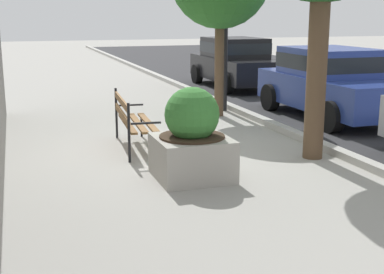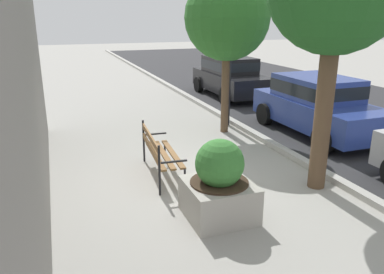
{
  "view_description": "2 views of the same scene",
  "coord_description": "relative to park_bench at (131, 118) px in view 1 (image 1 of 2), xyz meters",
  "views": [
    {
      "loc": [
        8.6,
        -2.1,
        2.29
      ],
      "look_at": [
        1.65,
        0.21,
        0.6
      ],
      "focal_mm": 49.89,
      "sensor_mm": 36.0,
      "label": 1
    },
    {
      "loc": [
        6.72,
        -2.1,
        3.11
      ],
      "look_at": [
        -0.29,
        0.46,
        0.75
      ],
      "focal_mm": 35.94,
      "sensor_mm": 36.0,
      "label": 2
    }
  ],
  "objects": [
    {
      "name": "park_bench",
      "position": [
        0.0,
        0.0,
        0.0
      ],
      "size": [
        1.83,
        0.66,
        0.95
      ],
      "color": "brown",
      "rests_on": "ground"
    },
    {
      "name": "parked_car_black",
      "position": [
        -6.86,
        4.84,
        0.3
      ],
      "size": [
        4.1,
        1.92,
        1.56
      ],
      "color": "black",
      "rests_on": "ground"
    },
    {
      "name": "lamp_post",
      "position": [
        -2.98,
        2.93,
        2.01
      ],
      "size": [
        0.32,
        0.32,
        3.9
      ],
      "color": "black",
      "rests_on": "ground"
    },
    {
      "name": "ground_plane",
      "position": [
        0.3,
        0.24,
        -0.54
      ],
      "size": [
        80.0,
        80.0,
        0.0
      ],
      "primitive_type": "plane",
      "color": "#9E9B93"
    },
    {
      "name": "parked_car_blue",
      "position": [
        -1.38,
        4.84,
        0.3
      ],
      "size": [
        4.1,
        1.92,
        1.56
      ],
      "color": "navy",
      "rests_on": "ground"
    },
    {
      "name": "concrete_planter",
      "position": [
        1.95,
        0.46,
        0.02
      ],
      "size": [
        1.03,
        1.03,
        1.31
      ],
      "color": "#A8A399",
      "rests_on": "ground"
    },
    {
      "name": "curb_stone",
      "position": [
        0.3,
        3.14,
        -0.48
      ],
      "size": [
        60.0,
        0.2,
        0.12
      ],
      "primitive_type": "cube",
      "color": "#B2AFA8",
      "rests_on": "ground"
    }
  ]
}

